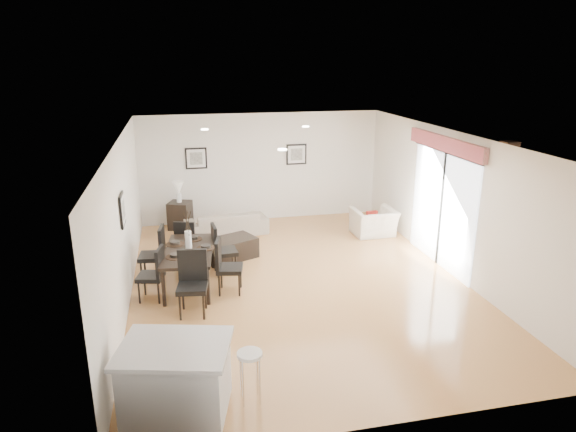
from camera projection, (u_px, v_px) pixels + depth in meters
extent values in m
plane|color=#B08448|center=(298.00, 282.00, 9.54)|extent=(8.00, 8.00, 0.00)
cube|color=silver|center=(261.00, 167.00, 12.87)|extent=(6.00, 0.04, 2.70)
cube|color=silver|center=(387.00, 320.00, 5.41)|extent=(6.00, 0.04, 2.70)
cube|color=silver|center=(123.00, 224.00, 8.53)|extent=(0.04, 8.00, 2.70)
cube|color=silver|center=(452.00, 203.00, 9.76)|extent=(0.04, 8.00, 2.70)
cube|color=white|center=(299.00, 137.00, 8.74)|extent=(6.00, 8.00, 0.02)
imported|color=#9F9181|center=(227.00, 223.00, 12.01)|extent=(1.97, 1.00, 0.55)
imported|color=beige|center=(374.00, 222.00, 11.97)|extent=(0.98, 0.87, 0.62)
imported|color=#2F5223|center=(525.00, 224.00, 11.77)|extent=(0.47, 0.47, 0.68)
cube|color=black|center=(189.00, 251.00, 9.20)|extent=(1.05, 1.78, 0.06)
cylinder|color=black|center=(164.00, 288.00, 8.52)|extent=(0.07, 0.07, 0.65)
cylinder|color=black|center=(175.00, 254.00, 10.02)|extent=(0.07, 0.07, 0.65)
cylinder|color=black|center=(208.00, 287.00, 8.58)|extent=(0.07, 0.07, 0.65)
cylinder|color=black|center=(213.00, 253.00, 10.08)|extent=(0.07, 0.07, 0.65)
cube|color=black|center=(151.00, 277.00, 8.74)|extent=(0.51, 0.51, 0.07)
cube|color=black|center=(160.00, 262.00, 8.66)|extent=(0.15, 0.42, 0.51)
cylinder|color=black|center=(145.00, 285.00, 8.97)|extent=(0.03, 0.03, 0.39)
cylinder|color=black|center=(164.00, 285.00, 8.96)|extent=(0.03, 0.03, 0.39)
cylinder|color=black|center=(139.00, 293.00, 8.65)|extent=(0.03, 0.03, 0.39)
cylinder|color=black|center=(159.00, 293.00, 8.65)|extent=(0.03, 0.03, 0.39)
cube|color=black|center=(152.00, 256.00, 9.51)|extent=(0.51, 0.51, 0.08)
cube|color=black|center=(162.00, 241.00, 9.45)|extent=(0.12, 0.47, 0.55)
cylinder|color=black|center=(145.00, 266.00, 9.74)|extent=(0.04, 0.04, 0.42)
cylinder|color=black|center=(164.00, 265.00, 9.78)|extent=(0.04, 0.04, 0.42)
cylinder|color=black|center=(141.00, 273.00, 9.40)|extent=(0.04, 0.04, 0.42)
cylinder|color=black|center=(161.00, 272.00, 9.43)|extent=(0.04, 0.04, 0.42)
cube|color=black|center=(230.00, 269.00, 9.01)|extent=(0.52, 0.52, 0.08)
cube|color=black|center=(218.00, 254.00, 8.92)|extent=(0.14, 0.45, 0.53)
cylinder|color=black|center=(239.00, 285.00, 8.92)|extent=(0.03, 0.03, 0.40)
cylinder|color=black|center=(219.00, 286.00, 8.91)|extent=(0.03, 0.03, 0.40)
cylinder|color=black|center=(241.00, 277.00, 9.25)|extent=(0.03, 0.03, 0.40)
cylinder|color=black|center=(221.00, 277.00, 9.24)|extent=(0.03, 0.03, 0.40)
cube|color=black|center=(225.00, 252.00, 9.80)|extent=(0.48, 0.48, 0.08)
cube|color=black|center=(214.00, 239.00, 9.66)|extent=(0.09, 0.45, 0.53)
cylinder|color=black|center=(236.00, 266.00, 9.76)|extent=(0.03, 0.03, 0.40)
cylinder|color=black|center=(218.00, 268.00, 9.66)|extent=(0.03, 0.03, 0.40)
cylinder|color=black|center=(233.00, 259.00, 10.08)|extent=(0.03, 0.03, 0.40)
cylinder|color=black|center=(215.00, 261.00, 9.98)|extent=(0.03, 0.03, 0.40)
cube|color=black|center=(192.00, 288.00, 8.21)|extent=(0.54, 0.54, 0.08)
cube|color=black|center=(193.00, 266.00, 8.31)|extent=(0.48, 0.13, 0.56)
cylinder|color=black|center=(180.00, 308.00, 8.09)|extent=(0.04, 0.04, 0.43)
cylinder|color=black|center=(183.00, 297.00, 8.44)|extent=(0.04, 0.04, 0.43)
cylinder|color=black|center=(204.00, 307.00, 8.12)|extent=(0.04, 0.04, 0.43)
cylinder|color=black|center=(206.00, 297.00, 8.47)|extent=(0.04, 0.04, 0.43)
cube|color=black|center=(188.00, 243.00, 10.32)|extent=(0.52, 0.52, 0.07)
cube|color=black|center=(184.00, 234.00, 10.08)|extent=(0.41, 0.18, 0.49)
cylinder|color=black|center=(198.00, 251.00, 10.53)|extent=(0.03, 0.03, 0.38)
cylinder|color=black|center=(194.00, 257.00, 10.22)|extent=(0.03, 0.03, 0.38)
cylinder|color=black|center=(183.00, 250.00, 10.56)|extent=(0.03, 0.03, 0.38)
cylinder|color=black|center=(178.00, 256.00, 10.25)|extent=(0.03, 0.03, 0.38)
cylinder|color=white|center=(188.00, 240.00, 9.14)|extent=(0.12, 0.12, 0.35)
cylinder|color=black|center=(206.00, 248.00, 9.25)|extent=(0.34, 0.34, 0.01)
cylinder|color=black|center=(206.00, 246.00, 9.24)|extent=(0.18, 0.18, 0.05)
cylinder|color=black|center=(193.00, 239.00, 9.69)|extent=(0.34, 0.34, 0.01)
cylinder|color=black|center=(193.00, 238.00, 9.68)|extent=(0.18, 0.18, 0.05)
cylinder|color=black|center=(175.00, 244.00, 9.44)|extent=(0.34, 0.34, 0.01)
cylinder|color=black|center=(175.00, 242.00, 9.43)|extent=(0.18, 0.18, 0.05)
cylinder|color=black|center=(175.00, 257.00, 8.84)|extent=(0.34, 0.34, 0.01)
cylinder|color=black|center=(175.00, 255.00, 8.83)|extent=(0.18, 0.18, 0.05)
cylinder|color=black|center=(196.00, 259.00, 8.72)|extent=(0.34, 0.34, 0.01)
cylinder|color=black|center=(195.00, 258.00, 8.71)|extent=(0.18, 0.18, 0.05)
cube|color=black|center=(230.00, 249.00, 10.60)|extent=(1.22, 1.01, 0.42)
cube|color=black|center=(180.00, 215.00, 12.42)|extent=(0.64, 0.64, 0.66)
cylinder|color=white|center=(179.00, 198.00, 12.29)|extent=(0.12, 0.12, 0.22)
cone|color=beige|center=(178.00, 187.00, 12.22)|extent=(0.27, 0.27, 0.29)
cube|color=maroon|center=(372.00, 216.00, 11.82)|extent=(0.26, 0.09, 0.26)
cube|color=silver|center=(177.00, 381.00, 5.95)|extent=(1.32, 1.12, 0.81)
cube|color=silver|center=(174.00, 348.00, 5.82)|extent=(1.44, 1.23, 0.06)
cylinder|color=white|center=(250.00, 354.00, 6.06)|extent=(0.30, 0.30, 0.04)
cylinder|color=silver|center=(257.00, 372.00, 6.27)|extent=(0.02, 0.02, 0.64)
cylinder|color=silver|center=(241.00, 374.00, 6.23)|extent=(0.02, 0.02, 0.64)
cylinder|color=silver|center=(243.00, 384.00, 6.04)|extent=(0.02, 0.02, 0.64)
cylinder|color=silver|center=(260.00, 382.00, 6.08)|extent=(0.02, 0.02, 0.64)
cube|color=black|center=(196.00, 158.00, 12.43)|extent=(0.52, 0.03, 0.52)
cube|color=white|center=(196.00, 158.00, 12.43)|extent=(0.44, 0.04, 0.44)
cube|color=#52524E|center=(196.00, 158.00, 12.43)|extent=(0.30, 0.04, 0.30)
cube|color=black|center=(296.00, 154.00, 12.94)|extent=(0.52, 0.03, 0.52)
cube|color=white|center=(296.00, 154.00, 12.94)|extent=(0.44, 0.04, 0.44)
cube|color=#52524E|center=(296.00, 154.00, 12.94)|extent=(0.30, 0.04, 0.30)
cube|color=black|center=(122.00, 210.00, 8.26)|extent=(0.03, 0.52, 0.52)
cube|color=white|center=(122.00, 210.00, 8.26)|extent=(0.04, 0.44, 0.44)
cube|color=#52524E|center=(122.00, 210.00, 8.26)|extent=(0.04, 0.30, 0.30)
cube|color=white|center=(442.00, 210.00, 10.10)|extent=(0.02, 2.40, 2.25)
cube|color=black|center=(441.00, 210.00, 10.10)|extent=(0.03, 0.05, 2.25)
cube|color=black|center=(446.00, 152.00, 9.76)|extent=(0.03, 2.50, 0.05)
cube|color=maroon|center=(445.00, 144.00, 9.70)|extent=(0.10, 2.70, 0.28)
plane|color=gray|center=(524.00, 255.00, 10.85)|extent=(6.00, 6.00, 0.00)
cube|color=brown|center=(505.00, 181.00, 13.01)|extent=(0.35, 0.35, 2.00)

